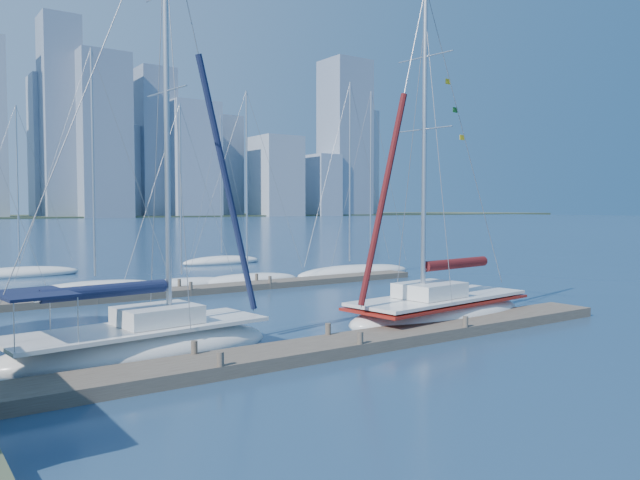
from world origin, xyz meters
TOP-DOWN VIEW (x-y plane):
  - ground at (0.00, 0.00)m, footprint 700.00×700.00m
  - near_dock at (0.00, 0.00)m, footprint 26.00×2.00m
  - far_dock at (2.00, 16.00)m, footprint 30.00×1.80m
  - sailboat_navy at (-6.02, 2.81)m, footprint 9.18×3.92m
  - sailboat_maroon at (6.47, 1.88)m, footprint 9.67×4.11m
  - bg_boat_1 at (-3.21, 18.44)m, footprint 8.29×3.65m
  - bg_boat_2 at (1.77, 18.34)m, footprint 7.44×2.90m
  - bg_boat_3 at (6.02, 18.04)m, footprint 7.54×4.06m
  - bg_boat_4 at (14.16, 18.05)m, footprint 8.93×3.65m
  - bg_boat_5 at (16.00, 17.98)m, footprint 6.82×2.40m
  - bg_boat_6 at (-5.00, 30.96)m, footprint 8.16×4.22m
  - bg_boat_7 at (11.00, 31.93)m, footprint 7.37×4.30m

SIDE VIEW (x-z plane):
  - ground at x=0.00m, z-range 0.00..0.00m
  - far_dock at x=2.00m, z-range 0.00..0.36m
  - near_dock at x=0.00m, z-range 0.00..0.40m
  - bg_boat_2 at x=1.77m, z-range -5.39..5.83m
  - bg_boat_6 at x=-5.00m, z-range -5.88..6.35m
  - bg_boat_3 at x=6.02m, z-range -5.96..6.44m
  - bg_boat_7 at x=11.00m, z-range -6.24..6.74m
  - bg_boat_5 at x=16.00m, z-range -6.45..6.98m
  - bg_boat_4 at x=14.16m, z-range -6.68..7.22m
  - bg_boat_1 at x=-3.21m, z-range -6.63..7.20m
  - sailboat_maroon at x=6.47m, z-range -6.11..8.20m
  - sailboat_navy at x=-6.02m, z-range -6.51..8.90m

